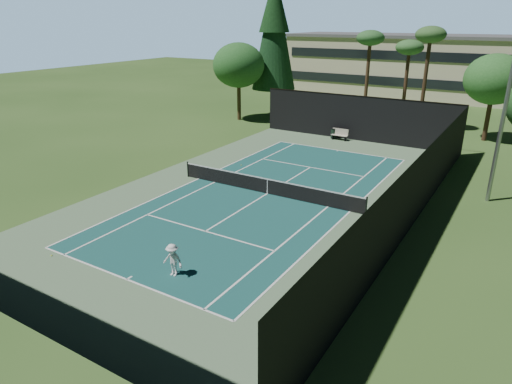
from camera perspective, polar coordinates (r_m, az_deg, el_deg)
ground at (r=28.80m, az=1.42°, el=-0.23°), size 160.00×160.00×0.00m
apron_slab at (r=28.80m, az=1.42°, el=-0.23°), size 18.00×32.00×0.01m
court_surface at (r=28.80m, az=1.42°, el=-0.21°), size 10.97×23.77×0.01m
court_lines at (r=28.80m, az=1.42°, el=-0.20°), size 11.07×23.87×0.01m
tennis_net at (r=28.61m, az=1.43°, el=0.81°), size 12.90×0.10×1.10m
fence at (r=28.20m, az=1.52°, el=3.62°), size 18.04×32.05×4.03m
player at (r=19.94m, az=-10.37°, el=-8.37°), size 0.99×0.60×1.49m
tennis_ball_a at (r=23.46m, az=-24.18°, el=-7.26°), size 0.07×0.07×0.07m
tennis_ball_b at (r=30.77m, az=1.71°, el=1.23°), size 0.06×0.06×0.06m
tennis_ball_c at (r=29.51m, az=6.27°, el=0.24°), size 0.07×0.07×0.07m
tennis_ball_d at (r=34.38m, az=-1.87°, el=3.37°), size 0.07×0.07×0.07m
park_bench at (r=42.44m, az=10.44°, el=7.14°), size 1.50×0.45×1.02m
trash_bin at (r=42.93m, az=9.68°, el=7.25°), size 0.56×0.56×0.95m
pine_tree at (r=51.94m, az=2.29°, el=19.95°), size 4.80×4.80×15.00m
palm_a at (r=49.79m, az=14.07°, el=17.77°), size 2.80×2.80×9.32m
palm_b at (r=50.80m, az=18.62°, el=16.44°), size 2.80×2.80×8.42m
palm_c at (r=47.27m, az=20.95°, el=17.44°), size 2.80×2.80×9.77m
decid_tree_a at (r=45.69m, az=27.67°, el=12.35°), size 5.12×5.12×7.62m
decid_tree_c at (r=49.77m, az=-2.20°, el=15.54°), size 5.44×5.44×8.09m
campus_building at (r=70.82m, az=21.12°, el=14.54°), size 40.50×12.50×8.30m
light_pole at (r=29.58m, az=28.98°, el=10.74°), size 0.90×0.25×12.22m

